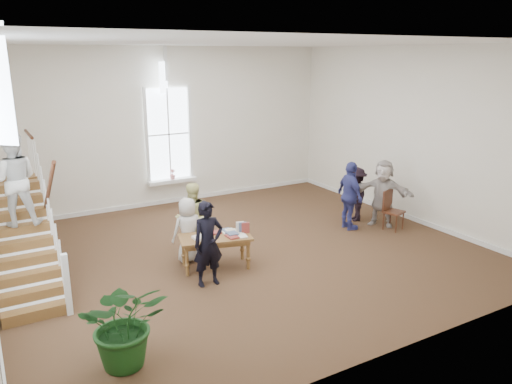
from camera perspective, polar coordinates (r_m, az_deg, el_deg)
ground at (r=11.23m, az=-1.53°, el=-6.89°), size 10.00×10.00×0.00m
room_shell at (r=14.92m, az=-9.58°, el=0.23°), size 10.49×10.00×10.00m
staircase at (r=10.27m, az=-25.61°, el=-1.07°), size 1.10×4.10×2.92m
library_table at (r=10.30m, az=-4.63°, el=-5.46°), size 1.59×1.07×0.74m
police_officer at (r=9.49m, az=-5.49°, el=-5.91°), size 0.61×0.40×1.66m
elderly_woman at (r=10.65m, az=-7.78°, el=-4.31°), size 0.69×0.46×1.39m
person_yellow at (r=11.16m, az=-7.35°, el=-2.88°), size 0.80×0.64×1.56m
woman_cluster_a at (r=12.64m, az=10.70°, el=-0.43°), size 0.57×1.07×1.73m
woman_cluster_b at (r=13.38m, az=11.38°, el=-0.23°), size 0.86×1.06×1.44m
woman_cluster_c at (r=13.09m, az=14.27°, el=-0.13°), size 1.32×1.60×1.72m
floor_plant at (r=7.42m, az=-14.72°, el=-14.26°), size 1.39×1.27×1.32m
side_chair at (r=12.96m, az=15.18°, el=-1.73°), size 0.54×0.54×1.00m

